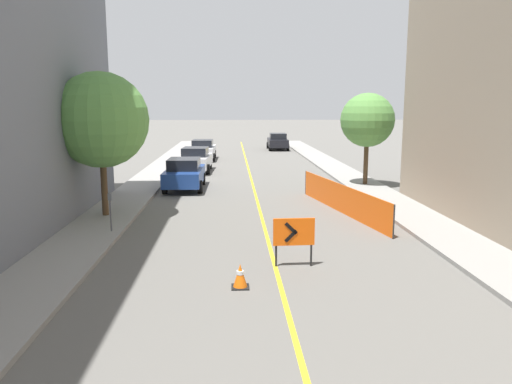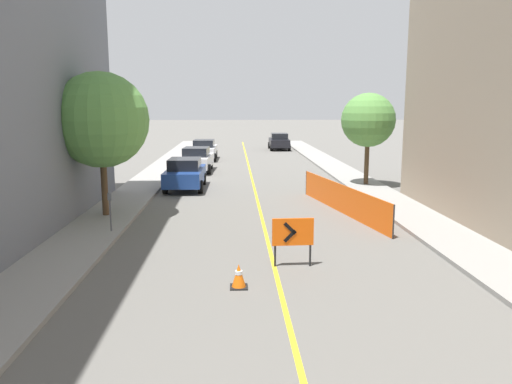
{
  "view_description": "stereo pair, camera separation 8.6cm",
  "coord_description": "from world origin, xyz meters",
  "px_view_note": "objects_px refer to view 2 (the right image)",
  "views": [
    {
      "loc": [
        -1.15,
        4.62,
        4.26
      ],
      "look_at": [
        -0.22,
        23.22,
        1.0
      ],
      "focal_mm": 35.0,
      "sensor_mm": 36.0,
      "label": 1
    },
    {
      "loc": [
        -1.06,
        4.61,
        4.26
      ],
      "look_at": [
        -0.22,
        23.22,
        1.0
      ],
      "focal_mm": 35.0,
      "sensor_mm": 36.0,
      "label": 2
    }
  ],
  "objects_px": {
    "traffic_cone_third": "(239,276)",
    "parked_car_curb_near": "(185,174)",
    "parked_car_curb_far": "(204,150)",
    "street_tree_left_near": "(101,120)",
    "parking_meter_near_curb": "(110,203)",
    "parked_car_opposite_side": "(279,141)",
    "street_tree_right_near": "(368,120)",
    "parked_car_curb_mid": "(197,159)",
    "arrow_barricade_primary": "(293,233)"
  },
  "relations": [
    {
      "from": "traffic_cone_third",
      "to": "parked_car_curb_near",
      "type": "distance_m",
      "value": 14.37
    },
    {
      "from": "parked_car_curb_far",
      "to": "street_tree_left_near",
      "type": "relative_size",
      "value": 0.81
    },
    {
      "from": "parked_car_curb_far",
      "to": "parking_meter_near_curb",
      "type": "xyz_separation_m",
      "value": [
        -1.78,
        -22.83,
        0.27
      ]
    },
    {
      "from": "parked_car_opposite_side",
      "to": "street_tree_right_near",
      "type": "height_order",
      "value": "street_tree_right_near"
    },
    {
      "from": "parking_meter_near_curb",
      "to": "parked_car_curb_near",
      "type": "bearing_deg",
      "value": 80.01
    },
    {
      "from": "traffic_cone_third",
      "to": "parking_meter_near_curb",
      "type": "height_order",
      "value": "parking_meter_near_curb"
    },
    {
      "from": "traffic_cone_third",
      "to": "street_tree_right_near",
      "type": "bearing_deg",
      "value": 64.69
    },
    {
      "from": "parked_car_curb_mid",
      "to": "parked_car_curb_far",
      "type": "distance_m",
      "value": 7.05
    },
    {
      "from": "street_tree_right_near",
      "to": "parked_car_curb_mid",
      "type": "bearing_deg",
      "value": 146.41
    },
    {
      "from": "arrow_barricade_primary",
      "to": "street_tree_right_near",
      "type": "height_order",
      "value": "street_tree_right_near"
    },
    {
      "from": "arrow_barricade_primary",
      "to": "parked_car_curb_mid",
      "type": "height_order",
      "value": "parked_car_curb_mid"
    },
    {
      "from": "parked_car_opposite_side",
      "to": "parking_meter_near_curb",
      "type": "height_order",
      "value": "parked_car_opposite_side"
    },
    {
      "from": "arrow_barricade_primary",
      "to": "parked_car_curb_near",
      "type": "bearing_deg",
      "value": 105.25
    },
    {
      "from": "parked_car_opposite_side",
      "to": "parking_meter_near_curb",
      "type": "relative_size",
      "value": 3.27
    },
    {
      "from": "arrow_barricade_primary",
      "to": "street_tree_right_near",
      "type": "bearing_deg",
      "value": 64.9
    },
    {
      "from": "parked_car_curb_near",
      "to": "parked_car_opposite_side",
      "type": "relative_size",
      "value": 1.0
    },
    {
      "from": "arrow_barricade_primary",
      "to": "parking_meter_near_curb",
      "type": "distance_m",
      "value": 6.65
    },
    {
      "from": "street_tree_left_near",
      "to": "street_tree_right_near",
      "type": "distance_m",
      "value": 13.8
    },
    {
      "from": "arrow_barricade_primary",
      "to": "street_tree_right_near",
      "type": "xyz_separation_m",
      "value": [
        5.45,
        13.08,
        2.57
      ]
    },
    {
      "from": "street_tree_right_near",
      "to": "street_tree_left_near",
      "type": "bearing_deg",
      "value": -149.43
    },
    {
      "from": "street_tree_left_near",
      "to": "street_tree_right_near",
      "type": "bearing_deg",
      "value": 30.57
    },
    {
      "from": "parking_meter_near_curb",
      "to": "street_tree_right_near",
      "type": "bearing_deg",
      "value": 40.74
    },
    {
      "from": "arrow_barricade_primary",
      "to": "street_tree_left_near",
      "type": "bearing_deg",
      "value": 134.22
    },
    {
      "from": "parking_meter_near_curb",
      "to": "street_tree_left_near",
      "type": "height_order",
      "value": "street_tree_left_near"
    },
    {
      "from": "parked_car_opposite_side",
      "to": "traffic_cone_third",
      "type": "bearing_deg",
      "value": -95.45
    },
    {
      "from": "parked_car_curb_near",
      "to": "parked_car_curb_mid",
      "type": "bearing_deg",
      "value": 90.2
    },
    {
      "from": "arrow_barricade_primary",
      "to": "parked_car_curb_near",
      "type": "height_order",
      "value": "parked_car_curb_near"
    },
    {
      "from": "parked_car_opposite_side",
      "to": "street_tree_left_near",
      "type": "xyz_separation_m",
      "value": [
        -9.27,
        -29.13,
        2.91
      ]
    },
    {
      "from": "parked_car_curb_mid",
      "to": "parking_meter_near_curb",
      "type": "xyz_separation_m",
      "value": [
        -1.69,
        -15.78,
        0.27
      ]
    },
    {
      "from": "arrow_barricade_primary",
      "to": "parked_car_curb_mid",
      "type": "relative_size",
      "value": 0.3
    },
    {
      "from": "traffic_cone_third",
      "to": "parking_meter_near_curb",
      "type": "bearing_deg",
      "value": 129.6
    },
    {
      "from": "parked_car_curb_mid",
      "to": "street_tree_left_near",
      "type": "bearing_deg",
      "value": -97.42
    },
    {
      "from": "street_tree_left_near",
      "to": "parked_car_curb_far",
      "type": "bearing_deg",
      "value": 82.75
    },
    {
      "from": "street_tree_left_near",
      "to": "street_tree_right_near",
      "type": "xyz_separation_m",
      "value": [
        11.88,
        7.02,
        -0.24
      ]
    },
    {
      "from": "arrow_barricade_primary",
      "to": "parked_car_curb_far",
      "type": "bearing_deg",
      "value": 95.83
    },
    {
      "from": "parked_car_curb_near",
      "to": "parking_meter_near_curb",
      "type": "xyz_separation_m",
      "value": [
        -1.6,
        -9.08,
        0.27
      ]
    },
    {
      "from": "traffic_cone_third",
      "to": "street_tree_left_near",
      "type": "bearing_deg",
      "value": 123.32
    },
    {
      "from": "arrow_barricade_primary",
      "to": "street_tree_left_near",
      "type": "height_order",
      "value": "street_tree_left_near"
    },
    {
      "from": "parked_car_curb_mid",
      "to": "arrow_barricade_primary",
      "type": "bearing_deg",
      "value": -75.23
    },
    {
      "from": "parking_meter_near_curb",
      "to": "street_tree_left_near",
      "type": "distance_m",
      "value": 3.74
    },
    {
      "from": "arrow_barricade_primary",
      "to": "parked_car_curb_near",
      "type": "xyz_separation_m",
      "value": [
        -4.03,
        12.61,
        -0.1
      ]
    },
    {
      "from": "parked_car_opposite_side",
      "to": "parked_car_curb_mid",
      "type": "bearing_deg",
      "value": -111.9
    },
    {
      "from": "parked_car_opposite_side",
      "to": "street_tree_left_near",
      "type": "distance_m",
      "value": 30.71
    },
    {
      "from": "traffic_cone_third",
      "to": "parked_car_curb_far",
      "type": "xyz_separation_m",
      "value": [
        -2.4,
        27.88,
        0.51
      ]
    },
    {
      "from": "street_tree_left_near",
      "to": "street_tree_right_near",
      "type": "height_order",
      "value": "street_tree_left_near"
    },
    {
      "from": "parked_car_curb_mid",
      "to": "parked_car_curb_far",
      "type": "bearing_deg",
      "value": 92.55
    },
    {
      "from": "arrow_barricade_primary",
      "to": "parked_car_opposite_side",
      "type": "relative_size",
      "value": 0.3
    },
    {
      "from": "parked_car_curb_mid",
      "to": "parked_car_opposite_side",
      "type": "relative_size",
      "value": 1.01
    },
    {
      "from": "parked_car_curb_near",
      "to": "parked_car_opposite_side",
      "type": "bearing_deg",
      "value": 74.09
    },
    {
      "from": "traffic_cone_third",
      "to": "parked_car_curb_mid",
      "type": "height_order",
      "value": "parked_car_curb_mid"
    }
  ]
}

